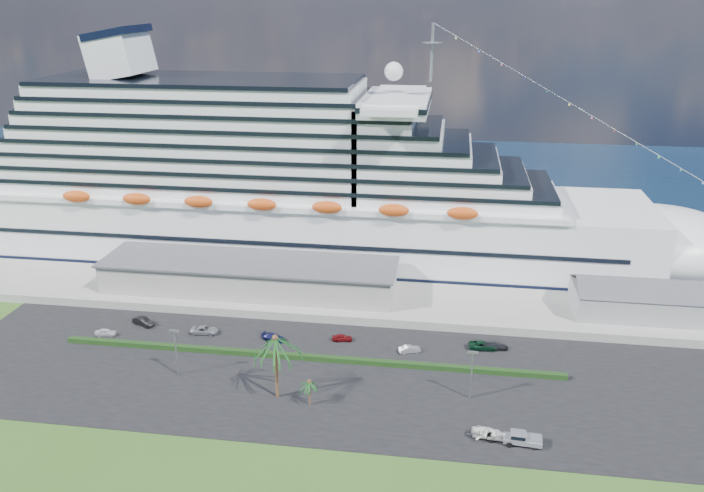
% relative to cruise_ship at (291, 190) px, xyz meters
% --- Properties ---
extents(ground, '(420.00, 420.00, 0.00)m').
position_rel_cruise_ship_xyz_m(ground, '(21.53, -64.00, -16.69)').
color(ground, '#32551C').
rests_on(ground, ground).
extents(asphalt_lot, '(140.00, 38.00, 0.12)m').
position_rel_cruise_ship_xyz_m(asphalt_lot, '(21.53, -53.00, -16.63)').
color(asphalt_lot, black).
rests_on(asphalt_lot, ground).
extents(wharf, '(240.00, 20.00, 1.80)m').
position_rel_cruise_ship_xyz_m(wharf, '(21.53, -24.00, -15.79)').
color(wharf, gray).
rests_on(wharf, ground).
extents(water, '(420.00, 160.00, 0.02)m').
position_rel_cruise_ship_xyz_m(water, '(21.53, 66.00, -16.68)').
color(water, black).
rests_on(water, ground).
extents(cruise_ship, '(191.00, 38.00, 54.00)m').
position_rel_cruise_ship_xyz_m(cruise_ship, '(0.00, 0.00, 0.00)').
color(cruise_ship, silver).
rests_on(cruise_ship, ground).
extents(terminal_building, '(61.00, 15.00, 6.30)m').
position_rel_cruise_ship_xyz_m(terminal_building, '(-3.47, -24.00, -11.68)').
color(terminal_building, gray).
rests_on(terminal_building, wharf).
extents(port_shed, '(24.00, 12.31, 7.37)m').
position_rel_cruise_ship_xyz_m(port_shed, '(73.53, -24.00, -12.30)').
color(port_shed, gray).
rests_on(port_shed, wharf).
extents(hedge, '(88.00, 1.10, 0.90)m').
position_rel_cruise_ship_xyz_m(hedge, '(13.53, -48.00, -16.12)').
color(hedge, black).
rests_on(hedge, asphalt_lot).
extents(lamp_post_left, '(1.60, 0.35, 8.27)m').
position_rel_cruise_ship_xyz_m(lamp_post_left, '(-6.47, -56.00, -11.35)').
color(lamp_post_left, gray).
rests_on(lamp_post_left, asphalt_lot).
extents(lamp_post_right, '(1.60, 0.35, 8.27)m').
position_rel_cruise_ship_xyz_m(lamp_post_right, '(41.53, -56.00, -11.35)').
color(lamp_post_right, gray).
rests_on(lamp_post_right, asphalt_lot).
extents(palm_tall, '(8.82, 8.82, 11.13)m').
position_rel_cruise_ship_xyz_m(palm_tall, '(11.53, -60.00, -7.49)').
color(palm_tall, '#47301E').
rests_on(palm_tall, ground).
extents(palm_short, '(3.53, 3.53, 4.56)m').
position_rel_cruise_ship_xyz_m(palm_short, '(17.03, -61.50, -13.03)').
color(palm_short, '#47301E').
rests_on(palm_short, ground).
extents(parked_car_0, '(4.05, 2.14, 1.31)m').
position_rel_cruise_ship_xyz_m(parked_car_0, '(-25.03, -44.84, -15.92)').
color(parked_car_0, silver).
rests_on(parked_car_0, asphalt_lot).
extents(parked_car_1, '(4.86, 3.40, 1.52)m').
position_rel_cruise_ship_xyz_m(parked_car_1, '(-19.91, -39.79, -15.82)').
color(parked_car_1, black).
rests_on(parked_car_1, asphalt_lot).
extents(parked_car_2, '(5.18, 2.67, 1.40)m').
position_rel_cruise_ship_xyz_m(parked_car_2, '(-7.22, -41.34, -15.88)').
color(parked_car_2, '#96989F').
rests_on(parked_car_2, asphalt_lot).
extents(parked_car_3, '(4.64, 2.76, 1.26)m').
position_rel_cruise_ship_xyz_m(parked_car_3, '(6.22, -42.00, -15.94)').
color(parked_car_3, '#161B4E').
rests_on(parked_car_3, asphalt_lot).
extents(parked_car_4, '(3.89, 2.04, 1.26)m').
position_rel_cruise_ship_xyz_m(parked_car_4, '(18.68, -40.36, -15.94)').
color(parked_car_4, maroon).
rests_on(parked_car_4, asphalt_lot).
extents(parked_car_5, '(4.10, 2.66, 1.28)m').
position_rel_cruise_ship_xyz_m(parked_car_5, '(31.18, -42.90, -15.94)').
color(parked_car_5, '#94959B').
rests_on(parked_car_5, asphalt_lot).
extents(parked_car_6, '(5.41, 2.91, 1.44)m').
position_rel_cruise_ship_xyz_m(parked_car_6, '(44.03, -39.69, -15.85)').
color(parked_car_6, black).
rests_on(parked_car_6, asphalt_lot).
extents(parked_car_7, '(5.01, 2.77, 1.37)m').
position_rel_cruise_ship_xyz_m(parked_car_7, '(46.10, -39.51, -15.89)').
color(parked_car_7, black).
rests_on(parked_car_7, asphalt_lot).
extents(pickup_truck, '(5.49, 2.35, 1.89)m').
position_rel_cruise_ship_xyz_m(pickup_truck, '(48.60, -66.88, -15.54)').
color(pickup_truck, black).
rests_on(pickup_truck, asphalt_lot).
extents(boat_trailer, '(5.64, 3.91, 1.59)m').
position_rel_cruise_ship_xyz_m(boat_trailer, '(43.97, -66.30, -15.52)').
color(boat_trailer, gray).
rests_on(boat_trailer, asphalt_lot).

